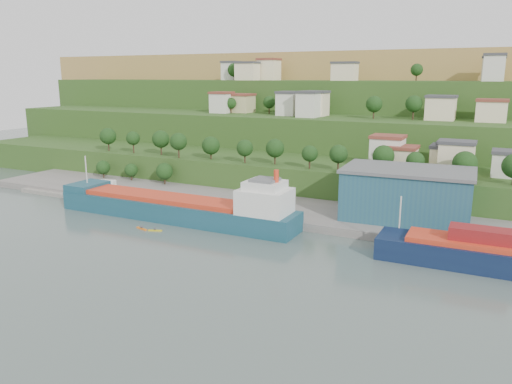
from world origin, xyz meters
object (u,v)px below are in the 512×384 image
Objects in this scene: warehouse at (407,194)px; kayak_orange at (142,228)px; cargo_ship_near at (181,210)px; caravan at (105,185)px.

warehouse is 66.30m from kayak_orange.
warehouse is (53.43, 20.59, 5.62)m from cargo_ship_near.
caravan is (-93.17, -6.18, -5.70)m from warehouse.
kayak_orange is (-57.69, -31.65, -8.17)m from warehouse.
cargo_ship_near reaches higher than kayak_orange.
warehouse is 93.55m from caravan.
caravan is at bearing 159.72° from cargo_ship_near.
kayak_orange is at bearing -154.14° from warehouse.
caravan is at bearing 159.64° from kayak_orange.
warehouse reaches higher than caravan.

